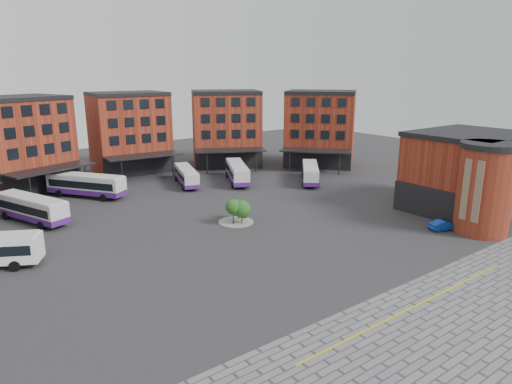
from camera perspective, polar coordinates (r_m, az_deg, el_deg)
ground at (r=47.16m, az=3.73°, el=-8.07°), size 160.00×160.00×0.00m
yellow_line at (r=40.17m, az=19.40°, el=-13.24°), size 26.00×0.15×0.02m
main_building at (r=75.81m, az=-18.22°, el=5.74°), size 94.14×42.48×14.60m
east_building at (r=65.65m, az=25.18°, el=2.00°), size 17.40×15.40×10.60m
tree_island at (r=56.31m, az=-2.17°, el=-2.21°), size 4.40×4.40×3.30m
bus_b at (r=63.51m, az=-26.30°, el=-1.82°), size 6.81×11.78×3.27m
bus_c at (r=72.64m, az=-20.46°, el=0.84°), size 9.36×11.58×3.44m
bus_d at (r=76.24m, az=-8.71°, el=2.03°), size 5.36×10.50×2.89m
bus_e at (r=77.23m, az=-2.36°, el=2.50°), size 7.44×11.41×3.22m
bus_f at (r=77.69m, az=6.79°, el=2.40°), size 8.95×9.73×3.03m
blue_car at (r=58.84m, az=22.50°, el=-3.84°), size 3.93×2.65×1.22m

